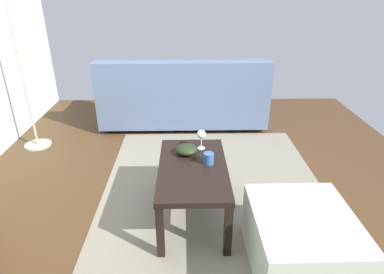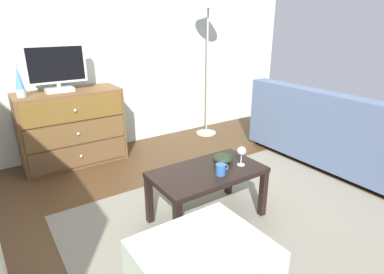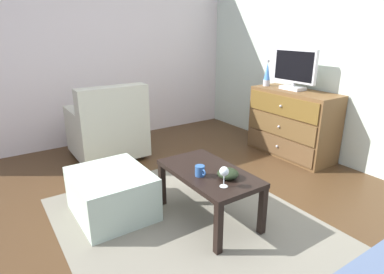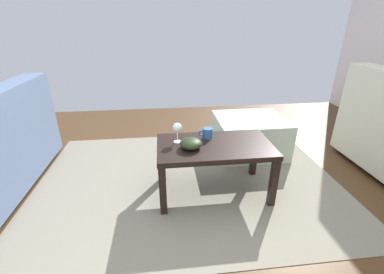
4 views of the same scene
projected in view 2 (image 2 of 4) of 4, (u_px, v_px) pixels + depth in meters
name	position (u px, v px, depth m)	size (l,w,h in m)	color
ground_plane	(205.00, 220.00, 2.64)	(5.53, 4.54, 0.05)	#452E1A
wall_accent_rear	(106.00, 44.00, 3.78)	(5.53, 0.12, 2.53)	beige
area_rug	(240.00, 221.00, 2.58)	(2.60, 1.90, 0.01)	slate
dresser	(72.00, 128.00, 3.53)	(1.08, 0.49, 0.82)	brown
tv	(56.00, 67.00, 3.28)	(0.60, 0.18, 0.48)	silver
lava_lamp	(19.00, 82.00, 3.07)	(0.09, 0.09, 0.33)	#B7B7BC
coffee_table	(207.00, 177.00, 2.50)	(0.88, 0.49, 0.44)	black
wine_glass	(242.00, 152.00, 2.53)	(0.07, 0.07, 0.16)	silver
mug	(221.00, 169.00, 2.39)	(0.11, 0.08, 0.08)	#2C5695
bowl_decorative	(223.00, 158.00, 2.60)	(0.17, 0.17, 0.07)	black
couch_large	(338.00, 135.00, 3.54)	(0.85, 1.99, 0.84)	#332319
ottoman	(203.00, 274.00, 1.79)	(0.70, 0.60, 0.39)	#B2C5B3
standing_lamp	(208.00, 15.00, 4.03)	(0.32, 0.32, 1.85)	#A59E8C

